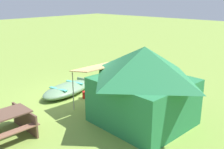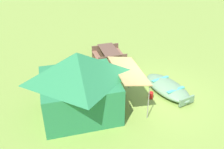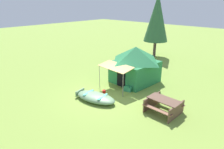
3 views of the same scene
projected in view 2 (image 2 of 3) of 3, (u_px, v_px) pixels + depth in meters
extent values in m
plane|color=olive|center=(152.00, 96.00, 11.34)|extent=(80.00, 80.00, 0.00)
ellipsoid|color=#698E65|center=(167.00, 87.00, 11.53)|extent=(2.79, 1.65, 0.44)
ellipsoid|color=#243123|center=(167.00, 87.00, 11.51)|extent=(2.56, 1.47, 0.16)
cube|color=#44B49C|center=(160.00, 79.00, 11.83)|extent=(0.30, 0.93, 0.04)
cube|color=#44B49C|center=(176.00, 90.00, 11.04)|extent=(0.30, 0.93, 0.04)
cube|color=#698E65|center=(187.00, 101.00, 10.61)|extent=(0.22, 0.77, 0.33)
cube|color=#277B46|center=(80.00, 95.00, 10.03)|extent=(2.85, 3.03, 1.55)
pyramid|color=#277B46|center=(78.00, 66.00, 9.38)|extent=(3.08, 3.27, 1.05)
cube|color=black|center=(115.00, 92.00, 10.42)|extent=(0.76, 0.08, 1.24)
cube|color=tan|center=(128.00, 70.00, 10.06)|extent=(2.46, 1.24, 0.20)
cylinder|color=gray|center=(129.00, 74.00, 11.53)|extent=(0.04, 0.04, 1.48)
cylinder|color=gray|center=(148.00, 103.00, 9.67)|extent=(0.04, 0.04, 1.48)
cube|color=brown|center=(109.00, 50.00, 13.77)|extent=(1.70, 0.91, 0.04)
cube|color=#8A5C45|center=(97.00, 56.00, 13.77)|extent=(1.68, 0.33, 0.04)
cube|color=#8A5C45|center=(120.00, 53.00, 14.10)|extent=(1.68, 0.33, 0.04)
cube|color=brown|center=(105.00, 51.00, 14.57)|extent=(0.12, 1.54, 0.73)
cube|color=brown|center=(113.00, 62.00, 13.36)|extent=(0.12, 1.54, 0.73)
cube|color=#2F8A5D|center=(113.00, 91.00, 11.34)|extent=(0.57, 0.47, 0.35)
cylinder|color=red|center=(151.00, 95.00, 11.12)|extent=(0.27, 0.27, 0.30)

